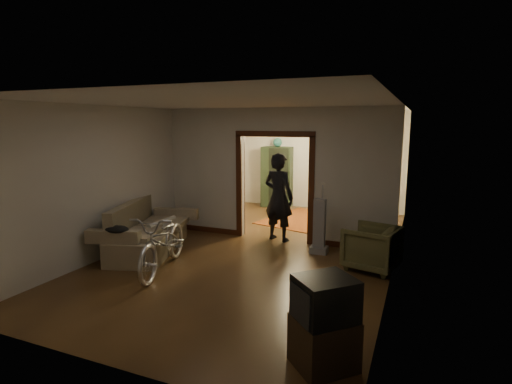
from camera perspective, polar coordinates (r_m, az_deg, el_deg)
The scene contains 24 objects.
floor at distance 8.07m, azimuth 0.83°, elevation -8.09°, with size 5.00×8.50×0.01m, color #3C2513.
ceiling at distance 7.69m, azimuth 0.88°, elevation 12.20°, with size 5.00×8.50×0.01m, color white.
wall_back at distance 11.78m, azimuth 8.60°, elevation 4.43°, with size 5.00×0.02×2.80m, color beige.
wall_left at distance 8.98m, azimuth -14.13°, elevation 2.60°, with size 0.02×8.50×2.80m, color beige.
wall_right at distance 7.22m, azimuth 19.61°, elevation 0.64°, with size 0.02×8.50×2.80m, color beige.
partition_wall at distance 8.45m, azimuth 2.75°, elevation 2.45°, with size 5.00×0.14×2.80m, color beige.
door_casing at distance 8.49m, azimuth 2.74°, elevation 0.44°, with size 1.74×0.20×2.32m, color #3C1B0D.
far_window at distance 11.58m, azimuth 11.94°, elevation 4.98°, with size 0.98×0.06×1.28m, color black.
chandelier at distance 10.04m, azimuth 6.26°, elevation 9.00°, with size 0.24×0.24×0.24m, color #FFE0A5.
light_switch at distance 8.10m, azimuth 9.56°, elevation 0.94°, with size 0.08×0.01×0.12m, color silver.
sofa at distance 8.04m, azimuth -15.12°, elevation -4.93°, with size 0.94×2.10×0.96m, color #73674C.
rolled_paper at distance 8.20m, azimuth -13.30°, elevation -4.22°, with size 0.10×0.10×0.84m, color beige.
jacket at distance 7.29m, azimuth -19.26°, elevation -5.05°, with size 0.44×0.33×0.13m, color black.
bicycle at distance 6.96m, azimuth -13.06°, elevation -6.88°, with size 0.68×1.94×1.02m, color silver.
armchair at distance 7.16m, azimuth 16.17°, elevation -7.63°, with size 0.82×0.84×0.76m, color brown.
tv_stand at distance 4.42m, azimuth 9.67°, elevation -20.41°, with size 0.58×0.53×0.53m, color black.
crt_tv at distance 4.21m, azimuth 9.85°, elevation -15.04°, with size 0.56×0.50×0.48m, color black.
vacuum at distance 7.76m, azimuth 9.05°, elevation -4.85°, with size 0.33×0.26×1.07m, color gray.
person at distance 8.45m, azimuth 3.26°, elevation -0.74°, with size 0.68×0.45×1.87m, color black.
oriental_rug at distance 10.49m, azimuth 7.07°, elevation -3.91°, with size 1.75×2.30×0.02m, color maroon.
locker at distance 11.97m, azimuth 3.05°, elevation 2.18°, with size 0.90×0.50×1.79m, color #202F1C.
globe at distance 11.88m, azimuth 3.10°, elevation 7.18°, with size 0.26×0.26×0.26m, color #1E5972.
desk at distance 11.19m, azimuth 13.10°, elevation -1.26°, with size 1.04×0.58×0.77m, color #311D10.
desk_chair at distance 10.94m, azimuth 10.08°, elevation -1.09°, with size 0.39×0.39×0.89m, color #311D10.
Camera 1 is at (2.86, -7.13, 2.47)m, focal length 28.00 mm.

